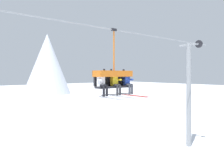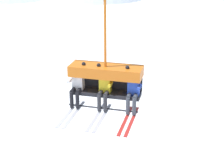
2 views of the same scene
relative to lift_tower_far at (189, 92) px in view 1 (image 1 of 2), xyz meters
name	(u,v)px [view 1 (image 1 of 2)]	position (x,y,z in m)	size (l,w,h in m)	color
mountain_peak_east	(47,64)	(9.15, 48.01, 4.06)	(12.58, 12.58, 16.39)	silver
lift_tower_far	(189,92)	(0.00, 0.00, 0.00)	(0.36, 1.88, 7.94)	gray
lift_cable	(118,30)	(-7.85, -0.78, 3.52)	(17.69, 0.05, 0.05)	gray
chairlift_chair	(113,76)	(-8.09, -0.71, 1.23)	(2.05, 0.74, 3.23)	#232328
skier_white	(103,83)	(-8.90, -0.92, 0.94)	(0.48, 1.70, 1.34)	silver
skier_yellow	(116,82)	(-8.09, -0.92, 0.94)	(0.48, 1.70, 1.34)	yellow
skier_blue	(128,82)	(-7.28, -0.92, 0.94)	(0.48, 1.70, 1.34)	#2847B7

